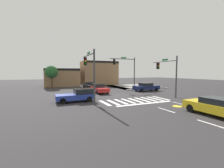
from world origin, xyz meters
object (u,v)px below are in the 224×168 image
Objects in this scene: traffic_signal_northeast at (126,67)px; car_black at (90,85)px; car_navy at (146,87)px; roadside_tree at (51,72)px; car_blue at (78,95)px; car_red at (99,88)px; traffic_signal_southeast at (167,70)px; car_yellow at (218,107)px; traffic_signal_southwest at (90,67)px.

car_black is at bearing -35.74° from traffic_signal_northeast.
car_navy is 10.91m from car_black.
car_navy is at bearing -37.01° from roadside_tree.
car_blue is 0.90× the size of car_black.
car_blue is 0.92× the size of car_red.
car_red is (-7.57, 6.85, -2.90)m from traffic_signal_southeast.
car_yellow is at bearing 83.76° from traffic_signal_northeast.
roadside_tree reaches higher than car_yellow.
traffic_signal_southwest reaches higher than car_black.
car_yellow is at bearing -68.08° from roadside_tree.
car_black is at bearing -34.11° from roadside_tree.
car_red reaches higher than car_blue.
car_blue reaches higher than car_yellow.
car_blue is (-10.45, -7.72, -3.54)m from traffic_signal_northeast.
car_black is 0.98× the size of roadside_tree.
car_blue is 7.49m from car_red.
traffic_signal_southeast reaches higher than car_yellow.
roadside_tree is at bearing 142.99° from car_navy.
car_red is at bearing -0.50° from car_black.
car_yellow is 1.03× the size of car_black.
car_red reaches higher than car_navy.
traffic_signal_northeast is 8.00m from car_black.
traffic_signal_northeast is 5.17m from car_navy.
traffic_signal_southwest is 1.35× the size of car_blue.
traffic_signal_southwest is at bearing 89.55° from traffic_signal_southeast.
car_yellow is (3.94, -15.93, -0.03)m from car_red.
traffic_signal_southeast is at bearing -50.64° from roadside_tree.
traffic_signal_southeast is at bearing 175.63° from car_blue.
car_blue is (-1.21, 0.84, -3.16)m from traffic_signal_southwest.
car_blue is 16.85m from roadside_tree.
car_navy is at bearing -63.72° from traffic_signal_southwest.
car_red is at bearing -57.54° from roadside_tree.
car_red reaches higher than car_yellow.
traffic_signal_southeast is 1.14× the size of car_yellow.
traffic_signal_northeast is 18.18m from car_yellow.
traffic_signal_southeast is at bearing -90.45° from traffic_signal_southwest.
car_yellow is (-3.63, -9.08, -2.93)m from traffic_signal_southeast.
car_yellow is at bearing 13.88° from car_red.
traffic_signal_northeast is at bearing -143.56° from car_blue.
car_navy and car_blue have the same top height.
car_black is (0.05, 5.99, -0.03)m from car_red.
traffic_signal_southeast is 1.15× the size of roadside_tree.
car_blue is 0.87× the size of car_yellow.
traffic_signal_southwest is at bearing 42.81° from traffic_signal_northeast.
car_navy is at bearing 83.93° from car_red.
roadside_tree is at bearing 10.98° from traffic_signal_southwest.
car_red is 0.97× the size of car_black.
car_navy is at bearing -159.02° from car_blue.
traffic_signal_southwest reaches higher than roadside_tree.
car_red is (3.36, 6.77, -3.13)m from traffic_signal_southwest.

